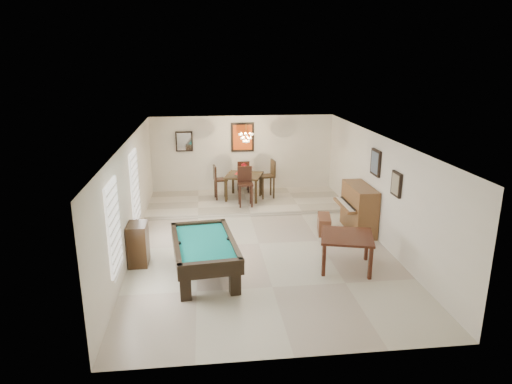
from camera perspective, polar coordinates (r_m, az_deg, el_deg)
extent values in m
cube|color=beige|center=(11.31, 0.35, -6.50)|extent=(6.00, 9.00, 0.02)
cube|color=silver|center=(15.21, -1.69, 4.65)|extent=(6.00, 0.04, 2.60)
cube|color=silver|center=(6.72, 5.09, -10.98)|extent=(6.00, 0.04, 2.60)
cube|color=silver|center=(10.93, -15.45, -0.63)|extent=(0.04, 9.00, 2.60)
cube|color=silver|center=(11.60, 15.23, 0.36)|extent=(0.04, 9.00, 2.60)
cube|color=white|center=(10.57, 0.38, 6.65)|extent=(6.00, 9.00, 0.04)
cube|color=beige|center=(14.32, -1.22, -1.22)|extent=(6.00, 2.50, 0.12)
cube|color=white|center=(8.84, -17.35, -4.14)|extent=(0.06, 1.00, 1.70)
cube|color=white|center=(11.47, -14.91, 0.72)|extent=(0.06, 1.00, 1.70)
cube|color=brown|center=(12.07, 8.50, -4.00)|extent=(0.46, 0.85, 0.44)
cube|color=black|center=(10.40, -14.52, -6.32)|extent=(0.41, 0.62, 0.93)
cube|color=#D84C14|center=(15.06, -1.70, 6.86)|extent=(0.75, 0.06, 0.95)
cube|color=white|center=(15.04, -8.97, 6.26)|extent=(0.55, 0.06, 0.65)
cube|color=slate|center=(11.72, 14.74, 3.58)|extent=(0.06, 0.55, 0.65)
cube|color=gray|center=(10.60, 17.15, 0.95)|extent=(0.06, 0.45, 0.55)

